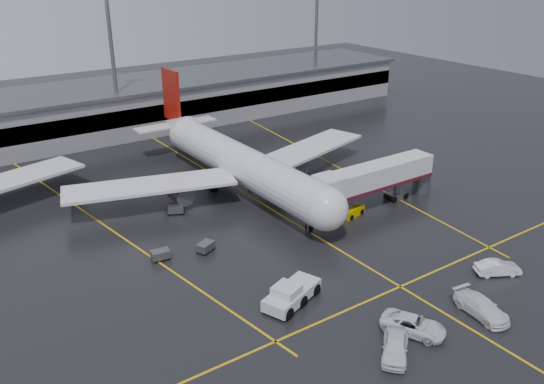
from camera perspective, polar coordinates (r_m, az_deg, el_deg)
ground at (r=74.21m, az=0.39°, el=-2.01°), size 220.00×220.00×0.00m
apron_line_centre at (r=74.20m, az=0.39°, el=-2.00°), size 0.25×90.00×0.02m
apron_line_stop at (r=59.74m, az=12.78°, el=-9.27°), size 60.00×0.25×0.02m
apron_line_left at (r=74.53m, az=-16.89°, el=-2.95°), size 9.99×69.35×0.02m
apron_line_right at (r=91.80m, az=6.00°, el=2.87°), size 7.57×69.64×0.02m
terminal at (r=113.25m, az=-13.86°, el=8.47°), size 122.00×19.00×8.60m
light_mast_mid at (r=104.09m, az=-15.75°, el=12.79°), size 3.00×1.20×25.45m
light_mast_right at (r=126.10m, az=4.44°, el=15.18°), size 3.00×1.20×25.45m
main_airliner at (r=80.14m, az=-3.60°, el=3.13°), size 48.80×45.60×14.10m
jet_bridge at (r=75.59m, az=10.43°, el=1.31°), size 19.90×3.40×6.05m
pushback_tractor at (r=55.36m, az=1.91°, el=-10.29°), size 7.20×4.88×2.39m
belt_loader at (r=73.78m, az=8.06°, el=-1.92°), size 3.86×2.42×2.28m
service_van_a at (r=53.12m, az=14.03°, el=-12.87°), size 4.94×6.33×1.60m
service_van_b at (r=57.23m, az=20.35°, el=-10.81°), size 3.17×6.12×1.70m
service_van_c at (r=64.50m, az=21.78°, el=-7.10°), size 4.92×3.74×1.56m
service_van_d at (r=50.18m, az=12.30°, el=-14.96°), size 5.28×4.97×1.77m
baggage_cart_a at (r=64.80m, az=-6.72°, el=-5.48°), size 2.36×2.03×1.12m
baggage_cart_b at (r=63.96m, az=-11.17°, el=-6.18°), size 2.15×1.55×1.12m
baggage_cart_c at (r=74.54m, az=-9.67°, el=-1.71°), size 2.37×2.07×1.12m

